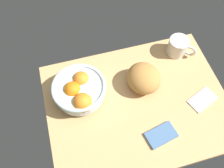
# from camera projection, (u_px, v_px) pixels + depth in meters

# --- Properties ---
(ground_plane) EXTENTS (0.73, 0.56, 0.03)m
(ground_plane) POSITION_uv_depth(u_px,v_px,m) (137.00, 104.00, 0.99)
(ground_plane) COLOR tan
(fruit_bowl) EXTENTS (0.21, 0.21, 0.10)m
(fruit_bowl) POSITION_uv_depth(u_px,v_px,m) (79.00, 90.00, 0.94)
(fruit_bowl) COLOR silver
(fruit_bowl) RESTS_ON ground
(bread_loaf) EXTENTS (0.16, 0.17, 0.10)m
(bread_loaf) POSITION_uv_depth(u_px,v_px,m) (144.00, 78.00, 0.98)
(bread_loaf) COLOR #BA803E
(bread_loaf) RESTS_ON ground
(napkin_folded) EXTENTS (0.13, 0.09, 0.01)m
(napkin_folded) POSITION_uv_depth(u_px,v_px,m) (161.00, 135.00, 0.90)
(napkin_folded) COLOR #4B6E9A
(napkin_folded) RESTS_ON ground
(napkin_spare) EXTENTS (0.13, 0.10, 0.01)m
(napkin_spare) POSITION_uv_depth(u_px,v_px,m) (203.00, 99.00, 0.98)
(napkin_spare) COLOR silver
(napkin_spare) RESTS_ON ground
(mug) EXTENTS (0.11, 0.10, 0.08)m
(mug) POSITION_uv_depth(u_px,v_px,m) (178.00, 47.00, 1.07)
(mug) COLOR silver
(mug) RESTS_ON ground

